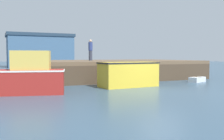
{
  "coord_description": "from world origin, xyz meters",
  "views": [
    {
      "loc": [
        -8.07,
        -11.28,
        1.87
      ],
      "look_at": [
        -0.75,
        4.81,
        0.89
      ],
      "focal_mm": 40.96,
      "sensor_mm": 36.0,
      "label": 1
    }
  ],
  "objects_px": {
    "fishing_boat_near_left": "(22,76)",
    "dockworker": "(90,50)",
    "rowboat": "(197,79)",
    "fishing_boat_near_right": "(128,74)"
  },
  "relations": [
    {
      "from": "fishing_boat_near_left",
      "to": "dockworker",
      "type": "height_order",
      "value": "dockworker"
    },
    {
      "from": "fishing_boat_near_left",
      "to": "dockworker",
      "type": "distance_m",
      "value": 9.12
    },
    {
      "from": "dockworker",
      "to": "fishing_boat_near_left",
      "type": "bearing_deg",
      "value": -131.56
    },
    {
      "from": "fishing_boat_near_left",
      "to": "dockworker",
      "type": "relative_size",
      "value": 2.57
    },
    {
      "from": "fishing_boat_near_left",
      "to": "rowboat",
      "type": "relative_size",
      "value": 2.81
    },
    {
      "from": "rowboat",
      "to": "dockworker",
      "type": "distance_m",
      "value": 8.64
    },
    {
      "from": "fishing_boat_near_right",
      "to": "dockworker",
      "type": "bearing_deg",
      "value": 92.07
    },
    {
      "from": "fishing_boat_near_left",
      "to": "rowboat",
      "type": "height_order",
      "value": "fishing_boat_near_left"
    },
    {
      "from": "rowboat",
      "to": "fishing_boat_near_right",
      "type": "bearing_deg",
      "value": -176.23
    },
    {
      "from": "dockworker",
      "to": "rowboat",
      "type": "bearing_deg",
      "value": -43.9
    }
  ]
}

